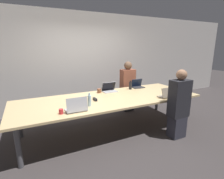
{
  "coord_description": "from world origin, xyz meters",
  "views": [
    {
      "loc": [
        -1.58,
        -3.27,
        1.84
      ],
      "look_at": [
        0.11,
        0.1,
        0.9
      ],
      "focal_mm": 28.0,
      "sensor_mm": 36.0,
      "label": 1
    }
  ],
  "objects_px": {
    "cup_near_left": "(61,111)",
    "bottle_far_right": "(130,86)",
    "laptop_near_left": "(77,107)",
    "cup_near_right": "(176,94)",
    "laptop_far_center": "(109,89)",
    "bottle_near_left": "(89,100)",
    "laptop_near_right": "(167,95)",
    "laptop_far_right": "(137,85)",
    "stapler": "(95,99)",
    "cup_far_center": "(99,91)",
    "person_far_right": "(128,87)",
    "person_near_right": "(179,105)"
  },
  "relations": [
    {
      "from": "cup_near_left",
      "to": "bottle_far_right",
      "type": "relative_size",
      "value": 0.37
    },
    {
      "from": "laptop_near_left",
      "to": "cup_near_right",
      "type": "xyz_separation_m",
      "value": [
        2.26,
        -0.06,
        -0.03
      ]
    },
    {
      "from": "laptop_far_center",
      "to": "laptop_near_left",
      "type": "xyz_separation_m",
      "value": [
        -1.08,
        -0.97,
        0.01
      ]
    },
    {
      "from": "bottle_near_left",
      "to": "laptop_near_right",
      "type": "relative_size",
      "value": 0.78
    },
    {
      "from": "cup_near_left",
      "to": "laptop_near_right",
      "type": "relative_size",
      "value": 0.26
    },
    {
      "from": "laptop_near_left",
      "to": "cup_near_left",
      "type": "distance_m",
      "value": 0.26
    },
    {
      "from": "cup_near_left",
      "to": "bottle_near_left",
      "type": "xyz_separation_m",
      "value": [
        0.55,
        0.16,
        0.07
      ]
    },
    {
      "from": "laptop_far_right",
      "to": "stapler",
      "type": "xyz_separation_m",
      "value": [
        -1.45,
        -0.59,
        -0.04
      ]
    },
    {
      "from": "cup_near_right",
      "to": "bottle_far_right",
      "type": "bearing_deg",
      "value": 120.46
    },
    {
      "from": "laptop_far_right",
      "to": "laptop_near_left",
      "type": "bearing_deg",
      "value": -152.25
    },
    {
      "from": "cup_near_left",
      "to": "cup_far_center",
      "type": "bearing_deg",
      "value": 41.91
    },
    {
      "from": "person_far_right",
      "to": "bottle_far_right",
      "type": "bearing_deg",
      "value": -113.74
    },
    {
      "from": "bottle_far_right",
      "to": "laptop_near_right",
      "type": "distance_m",
      "value": 1.03
    },
    {
      "from": "laptop_near_left",
      "to": "cup_near_right",
      "type": "height_order",
      "value": "laptop_near_left"
    },
    {
      "from": "person_far_right",
      "to": "bottle_far_right",
      "type": "relative_size",
      "value": 6.33
    },
    {
      "from": "laptop_near_left",
      "to": "person_near_right",
      "type": "xyz_separation_m",
      "value": [
        1.97,
        -0.41,
        -0.14
      ]
    },
    {
      "from": "cup_near_left",
      "to": "person_far_right",
      "type": "xyz_separation_m",
      "value": [
        2.14,
        1.41,
        -0.1
      ]
    },
    {
      "from": "laptop_far_center",
      "to": "cup_near_left",
      "type": "xyz_separation_m",
      "value": [
        -1.34,
        -0.97,
        -0.03
      ]
    },
    {
      "from": "laptop_near_right",
      "to": "cup_near_right",
      "type": "height_order",
      "value": "laptop_near_right"
    },
    {
      "from": "laptop_far_center",
      "to": "laptop_near_right",
      "type": "xyz_separation_m",
      "value": [
        0.9,
        -1.02,
        -0.0
      ]
    },
    {
      "from": "bottle_near_left",
      "to": "person_far_right",
      "type": "height_order",
      "value": "person_far_right"
    },
    {
      "from": "laptop_near_left",
      "to": "stapler",
      "type": "distance_m",
      "value": 0.67
    },
    {
      "from": "laptop_far_right",
      "to": "bottle_far_right",
      "type": "height_order",
      "value": "laptop_far_right"
    },
    {
      "from": "laptop_far_center",
      "to": "person_far_right",
      "type": "relative_size",
      "value": 0.25
    },
    {
      "from": "person_far_right",
      "to": "laptop_near_left",
      "type": "bearing_deg",
      "value": -143.19
    },
    {
      "from": "laptop_far_center",
      "to": "cup_far_center",
      "type": "bearing_deg",
      "value": -179.5
    },
    {
      "from": "bottle_far_right",
      "to": "cup_near_right",
      "type": "xyz_separation_m",
      "value": [
        0.58,
        -0.99,
        -0.06
      ]
    },
    {
      "from": "cup_near_left",
      "to": "person_far_right",
      "type": "bearing_deg",
      "value": 33.28
    },
    {
      "from": "bottle_far_right",
      "to": "cup_near_left",
      "type": "bearing_deg",
      "value": -154.27
    },
    {
      "from": "laptop_near_right",
      "to": "cup_near_right",
      "type": "xyz_separation_m",
      "value": [
        0.27,
        -0.01,
        -0.03
      ]
    },
    {
      "from": "cup_near_right",
      "to": "stapler",
      "type": "height_order",
      "value": "cup_near_right"
    },
    {
      "from": "laptop_near_right",
      "to": "person_near_right",
      "type": "xyz_separation_m",
      "value": [
        -0.02,
        -0.36,
        -0.13
      ]
    },
    {
      "from": "person_near_right",
      "to": "cup_near_right",
      "type": "distance_m",
      "value": 0.47
    },
    {
      "from": "bottle_near_left",
      "to": "person_near_right",
      "type": "bearing_deg",
      "value": -18.91
    },
    {
      "from": "bottle_near_left",
      "to": "laptop_far_center",
      "type": "bearing_deg",
      "value": 45.5
    },
    {
      "from": "person_far_right",
      "to": "person_near_right",
      "type": "xyz_separation_m",
      "value": [
        0.08,
        -1.82,
        -0.01
      ]
    },
    {
      "from": "laptop_near_left",
      "to": "bottle_far_right",
      "type": "relative_size",
      "value": 1.59
    },
    {
      "from": "cup_far_center",
      "to": "stapler",
      "type": "distance_m",
      "value": 0.61
    },
    {
      "from": "cup_near_left",
      "to": "laptop_far_right",
      "type": "bearing_deg",
      "value": 24.85
    },
    {
      "from": "cup_far_center",
      "to": "person_far_right",
      "type": "height_order",
      "value": "person_far_right"
    },
    {
      "from": "laptop_far_right",
      "to": "bottle_far_right",
      "type": "relative_size",
      "value": 1.43
    },
    {
      "from": "laptop_near_left",
      "to": "person_far_right",
      "type": "bearing_deg",
      "value": -143.19
    },
    {
      "from": "laptop_far_right",
      "to": "cup_near_right",
      "type": "xyz_separation_m",
      "value": [
        0.3,
        -1.09,
        -0.03
      ]
    },
    {
      "from": "cup_far_center",
      "to": "person_far_right",
      "type": "bearing_deg",
      "value": 22.49
    },
    {
      "from": "bottle_near_left",
      "to": "laptop_far_right",
      "type": "bearing_deg",
      "value": 27.51
    },
    {
      "from": "laptop_far_right",
      "to": "bottle_near_left",
      "type": "bearing_deg",
      "value": -152.49
    },
    {
      "from": "cup_far_center",
      "to": "bottle_near_left",
      "type": "height_order",
      "value": "bottle_near_left"
    },
    {
      "from": "cup_near_left",
      "to": "laptop_near_right",
      "type": "bearing_deg",
      "value": -1.32
    },
    {
      "from": "person_far_right",
      "to": "stapler",
      "type": "height_order",
      "value": "person_far_right"
    },
    {
      "from": "laptop_far_center",
      "to": "bottle_far_right",
      "type": "height_order",
      "value": "laptop_far_center"
    }
  ]
}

